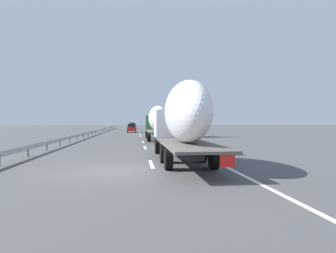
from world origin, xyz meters
The scene contains 20 objects.
ground_plane centered at (40.00, 0.00, 0.00)m, with size 260.00×260.00×0.00m, color #4C4C4F.
lane_stripe_0 centered at (2.00, -1.80, 0.00)m, with size 3.20×0.20×0.01m, color white.
lane_stripe_1 centered at (12.00, -1.80, 0.00)m, with size 3.20×0.20×0.01m, color white.
lane_stripe_2 centered at (18.97, -1.80, 0.00)m, with size 3.20×0.20×0.01m, color white.
lane_stripe_3 centered at (32.67, -1.80, 0.00)m, with size 3.20×0.20×0.01m, color white.
lane_stripe_4 centered at (40.81, -1.80, 0.00)m, with size 3.20×0.20×0.01m, color white.
lane_stripe_5 centered at (44.16, -1.80, 0.00)m, with size 3.20×0.20×0.01m, color white.
lane_stripe_6 centered at (62.81, -1.80, 0.00)m, with size 3.20×0.20×0.01m, color white.
lane_stripe_7 centered at (60.59, -1.80, 0.00)m, with size 3.20×0.20×0.01m, color white.
edge_line_right centered at (45.00, -5.50, 0.00)m, with size 110.00×0.20×0.01m, color white.
truck_lead centered at (21.73, -3.60, 2.39)m, with size 14.38×2.55×4.12m.
truck_trailing centered at (2.40, -3.60, 2.48)m, with size 12.90×2.55×4.38m.
car_red_compact centered at (48.40, -0.22, 0.91)m, with size 4.08×1.88×1.79m.
car_white_van centered at (81.27, 0.00, 0.97)m, with size 4.77×1.90×1.93m.
road_sign centered at (48.19, -6.70, 2.06)m, with size 0.10×0.90×2.96m.
tree_0 centered at (83.84, -10.10, 4.00)m, with size 3.49×3.49×6.31m.
tree_1 centered at (28.77, -9.73, 3.59)m, with size 3.89×3.89×5.57m.
tree_2 centered at (74.14, -11.99, 3.80)m, with size 3.77×3.77×5.89m.
tree_3 centered at (63.27, -13.37, 4.63)m, with size 3.95×3.95×7.47m.
guardrail_median centered at (43.00, 6.00, 0.58)m, with size 94.00×0.10×0.76m.
Camera 1 is at (-13.74, -0.94, 2.30)m, focal length 31.38 mm.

